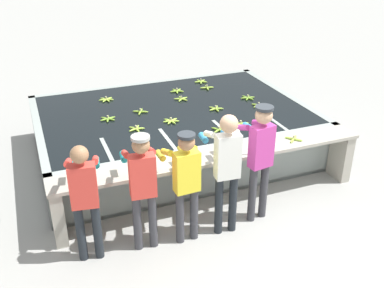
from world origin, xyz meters
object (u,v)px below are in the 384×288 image
at_px(banana_bunch_floating_8, 140,112).
at_px(banana_bunch_floating_7, 108,119).
at_px(worker_1, 142,182).
at_px(worker_2, 186,178).
at_px(banana_bunch_floating_0, 177,91).
at_px(banana_bunch_floating_13, 241,124).
at_px(banana_bunch_ledge_0, 294,139).
at_px(banana_bunch_floating_2, 136,129).
at_px(banana_bunch_floating_10, 106,99).
at_px(banana_bunch_floating_11, 201,81).
at_px(worker_3, 226,163).
at_px(banana_bunch_floating_12, 248,98).
at_px(worker_0, 84,193).
at_px(knife_0, 233,154).
at_px(banana_bunch_floating_3, 181,99).
at_px(banana_bunch_floating_4, 216,109).
at_px(banana_bunch_floating_6, 207,88).
at_px(worker_4, 260,152).
at_px(banana_bunch_floating_1, 259,105).
at_px(banana_bunch_floating_9, 219,130).
at_px(banana_bunch_floating_5, 171,121).

bearing_deg(banana_bunch_floating_8, banana_bunch_floating_7, -170.09).
relative_size(worker_1, worker_2, 1.03).
xyz_separation_m(banana_bunch_floating_0, banana_bunch_floating_13, (0.44, -1.86, 0.00)).
height_order(banana_bunch_floating_13, banana_bunch_ledge_0, banana_bunch_ledge_0).
relative_size(banana_bunch_floating_2, banana_bunch_floating_10, 0.98).
bearing_deg(banana_bunch_floating_11, banana_bunch_floating_13, -95.46).
xyz_separation_m(worker_3, banana_bunch_floating_8, (-0.45, 2.52, -0.18)).
height_order(banana_bunch_floating_11, banana_bunch_floating_12, same).
distance_m(worker_0, worker_3, 1.81).
height_order(banana_bunch_floating_13, knife_0, banana_bunch_floating_13).
bearing_deg(banana_bunch_floating_3, banana_bunch_floating_4, -59.44).
bearing_deg(banana_bunch_floating_6, banana_bunch_floating_10, 177.79).
relative_size(worker_4, knife_0, 5.00).
bearing_deg(banana_bunch_ledge_0, knife_0, -175.24).
distance_m(worker_4, banana_bunch_floating_3, 2.74).
height_order(worker_4, banana_bunch_floating_10, worker_4).
bearing_deg(banana_bunch_floating_7, banana_bunch_ledge_0, -36.29).
bearing_deg(worker_0, worker_4, -0.23).
distance_m(banana_bunch_floating_1, banana_bunch_floating_12, 0.42).
bearing_deg(banana_bunch_floating_8, knife_0, -68.11).
height_order(worker_2, banana_bunch_floating_8, worker_2).
bearing_deg(banana_bunch_floating_9, banana_bunch_floating_12, 45.35).
xyz_separation_m(banana_bunch_floating_3, banana_bunch_floating_11, (0.72, 0.80, 0.00)).
height_order(banana_bunch_floating_1, banana_bunch_floating_10, same).
relative_size(worker_1, banana_bunch_floating_11, 5.79).
bearing_deg(worker_0, banana_bunch_floating_3, 50.74).
bearing_deg(worker_2, banana_bunch_floating_11, 64.82).
bearing_deg(banana_bunch_floating_11, banana_bunch_floating_1, -74.08).
relative_size(banana_bunch_floating_1, banana_bunch_floating_11, 1.00).
relative_size(worker_0, banana_bunch_ledge_0, 6.71).
bearing_deg(banana_bunch_floating_1, banana_bunch_floating_3, 145.43).
distance_m(banana_bunch_floating_4, banana_bunch_ledge_0, 1.67).
bearing_deg(banana_bunch_floating_2, banana_bunch_floating_13, -14.63).
xyz_separation_m(worker_1, banana_bunch_floating_0, (1.59, 3.21, -0.10)).
bearing_deg(banana_bunch_floating_13, banana_bunch_floating_0, 103.32).
distance_m(banana_bunch_ledge_0, knife_0, 1.07).
bearing_deg(banana_bunch_floating_2, banana_bunch_floating_9, -23.14).
bearing_deg(banana_bunch_floating_5, banana_bunch_floating_2, -171.23).
bearing_deg(banana_bunch_floating_10, banana_bunch_floating_9, -55.19).
relative_size(banana_bunch_floating_5, banana_bunch_floating_11, 1.01).
xyz_separation_m(worker_4, banana_bunch_floating_6, (0.57, 3.14, -0.19)).
height_order(banana_bunch_floating_0, banana_bunch_floating_10, same).
xyz_separation_m(banana_bunch_floating_2, banana_bunch_floating_11, (1.86, 1.79, 0.00)).
bearing_deg(banana_bunch_floating_11, banana_bunch_floating_4, -102.46).
bearing_deg(banana_bunch_floating_0, banana_bunch_floating_2, -129.99).
relative_size(worker_3, banana_bunch_floating_1, 6.23).
relative_size(worker_1, worker_3, 0.93).
bearing_deg(worker_3, banana_bunch_floating_8, 100.16).
bearing_deg(worker_2, banana_bunch_floating_10, 95.68).
relative_size(banana_bunch_floating_1, banana_bunch_ledge_0, 1.18).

